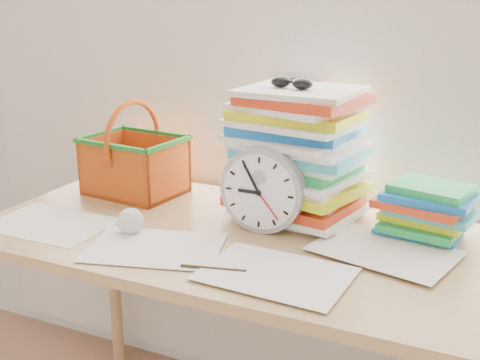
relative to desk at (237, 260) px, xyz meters
The scene contains 10 objects.
curtain 0.73m from the desk, 90.00° to the left, with size 2.40×0.01×2.50m, color silver.
desk is the anchor object (origin of this frame).
paper_stack 0.34m from the desk, 66.08° to the left, with size 0.36×0.30×0.36m, color white, non-canonical shape.
clock 0.20m from the desk, 43.51° to the left, with size 0.23×0.23×0.05m, color #9D9E9F.
sunglasses 0.50m from the desk, 68.91° to the left, with size 0.14×0.12×0.04m, color black, non-canonical shape.
book_stack 0.51m from the desk, 22.72° to the left, with size 0.24×0.19×0.14m, color white, non-canonical shape.
basket 0.53m from the desk, 158.13° to the left, with size 0.29×0.23×0.29m, color #D85715, non-canonical shape.
crumpled_ball 0.30m from the desk, 155.78° to the right, with size 0.07×0.07×0.07m, color silver.
pen 0.25m from the desk, 78.36° to the right, with size 0.01×0.01×0.15m, color black.
scattered_papers 0.08m from the desk, ahead, with size 1.26×0.42×0.02m, color white, non-canonical shape.
Camera 1 is at (0.63, 0.26, 1.35)m, focal length 45.00 mm.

